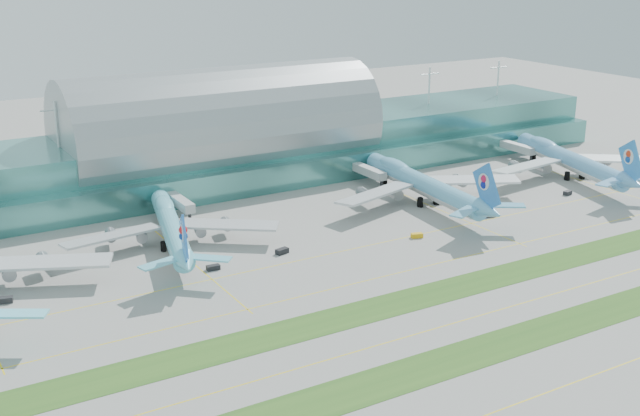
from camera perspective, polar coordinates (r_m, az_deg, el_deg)
ground at (r=207.27m, az=7.82°, el=-6.41°), size 700.00×700.00×0.00m
terminal at (r=308.40m, az=-7.02°, el=4.56°), size 340.00×69.10×36.00m
grass_strip_near at (r=188.48m, az=13.14°, el=-9.32°), size 420.00×12.00×0.08m
grass_strip_far at (r=208.67m, az=7.48°, el=-6.21°), size 420.00×12.00×0.08m
taxiline_a at (r=176.60m, az=17.66°, el=-11.72°), size 420.00×0.35×0.01m
taxiline_b at (r=197.61m, az=10.34°, el=-7.81°), size 420.00×0.35×0.01m
taxiline_c at (r=220.37m, az=4.92°, el=-4.78°), size 420.00×0.35×0.01m
taxiline_d at (r=237.26m, az=1.85°, el=-3.03°), size 420.00×0.35×0.01m
airliner_b at (r=243.22m, az=-10.56°, el=-1.24°), size 62.78×72.44×20.20m
airliner_c at (r=282.55m, az=7.23°, el=1.81°), size 73.06×83.27×22.91m
airliner_d at (r=327.20m, az=17.28°, el=3.37°), size 70.98×81.98×22.90m
gse_b at (r=217.83m, az=-21.51°, el=-6.11°), size 4.17×2.75×1.53m
gse_c at (r=224.86m, az=-7.60°, el=-4.22°), size 3.81×2.10×1.36m
gse_d at (r=234.76m, az=-2.72°, el=-3.08°), size 4.24×2.81×1.52m
gse_e at (r=249.01m, az=6.91°, el=-1.95°), size 3.88×2.74×1.43m
gse_f at (r=272.48m, az=11.98°, el=-0.44°), size 4.24×2.63×1.59m
gse_g at (r=303.70m, az=17.19°, el=1.04°), size 3.47×2.44×1.50m
gse_h at (r=332.06m, az=20.88°, el=2.06°), size 3.54×2.25×1.38m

